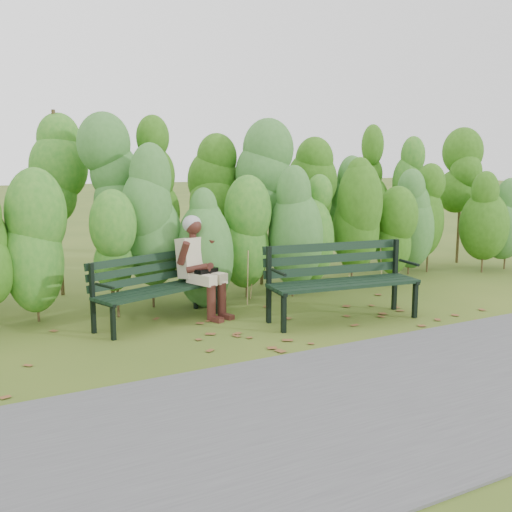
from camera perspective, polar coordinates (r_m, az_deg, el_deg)
ground at (r=6.74m, az=1.43°, el=-6.73°), size 80.00×80.00×0.00m
footpath at (r=5.06m, az=14.32°, el=-12.50°), size 60.00×2.50×0.01m
hedge_band at (r=8.17m, az=-5.11°, el=5.02°), size 11.04×1.67×2.42m
leaf_litter at (r=6.65m, az=-0.46°, el=-6.93°), size 5.85×2.14×0.01m
bench_left at (r=6.94m, az=-9.75°, el=-2.57°), size 1.61×0.96×0.77m
bench_right at (r=7.03m, az=7.97°, el=-1.79°), size 1.83×0.80×0.88m
seated_woman at (r=7.13m, az=-5.44°, el=-0.42°), size 0.55×0.77×1.19m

